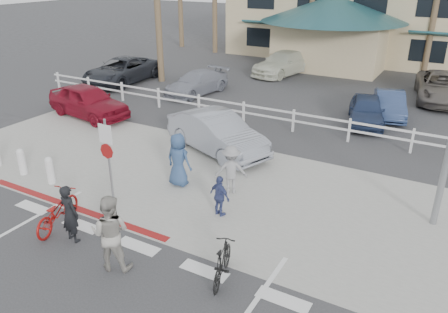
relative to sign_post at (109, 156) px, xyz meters
The scene contains 25 objects.
ground 3.50m from the sign_post, 43.73° to the right, with size 140.00×140.00×0.00m, color #333335.
bike_path 5.00m from the sign_post, 61.29° to the right, with size 12.00×16.00×0.01m, color #333335.
sidewalk_plaza 3.56m from the sign_post, 45.00° to the left, with size 22.00×7.00×0.01m, color gray.
cross_street 6.86m from the sign_post, 69.94° to the left, with size 40.00×5.00×0.01m, color #333335.
parking_lot 16.03m from the sign_post, 81.72° to the left, with size 50.00×16.00×0.01m, color #333335.
curb_red 1.89m from the sign_post, 124.99° to the right, with size 7.00×0.25×0.02m, color maroon.
rail_fence 8.81m from the sign_post, 71.36° to the left, with size 29.40×0.16×1.00m, color silver, non-canonical shape.
sign_post is the anchor object (origin of this frame).
bollard_0 2.69m from the sign_post, behind, with size 0.26×0.26×0.95m, color silver, non-canonical shape.
bollard_1 4.03m from the sign_post, behind, with size 0.26×0.26×0.95m, color silver, non-canonical shape.
bike_red 2.16m from the sign_post, 96.37° to the right, with size 0.66×1.88×0.99m, color maroon.
rider_red 2.37m from the sign_post, 74.17° to the right, with size 0.58×0.38×1.60m, color black.
bike_black 5.17m from the sign_post, 18.76° to the right, with size 0.44×1.56×0.93m, color black.
rider_black 3.45m from the sign_post, 47.22° to the right, with size 0.93×0.72×1.91m, color #A09C93.
pedestrian_a 3.73m from the sign_post, 35.65° to the left, with size 1.02×0.59×1.58m, color gray.
pedestrian_child 3.55m from the sign_post, 12.76° to the left, with size 0.73×0.30×1.25m, color #384276.
pedestrian_b 2.25m from the sign_post, 55.03° to the left, with size 0.87×0.57×1.78m, color navy.
car_white_sedan 4.96m from the sign_post, 79.27° to the left, with size 1.60×4.59×1.51m, color gray.
car_red_compact 8.57m from the sign_post, 139.66° to the left, with size 1.79×4.46×1.52m, color maroon.
lot_car_0 14.78m from the sign_post, 130.20° to the left, with size 2.49×5.41×1.50m, color #21242B.
lot_car_1 12.23m from the sign_post, 110.32° to the left, with size 1.73×4.26×1.24m, color gray.
lot_car_2 12.12m from the sign_post, 64.63° to the left, with size 1.51×3.76×1.28m, color navy.
lot_car_3 13.85m from the sign_post, 64.69° to the left, with size 1.27×3.65×1.20m, color navy.
lot_car_4 18.30m from the sign_post, 95.71° to the left, with size 2.07×5.08×1.47m, color silver.
lot_car_5 18.33m from the sign_post, 64.67° to the left, with size 2.47×5.35×1.49m, color #5E5852.
Camera 1 is at (6.49, -6.46, 6.65)m, focal length 35.00 mm.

